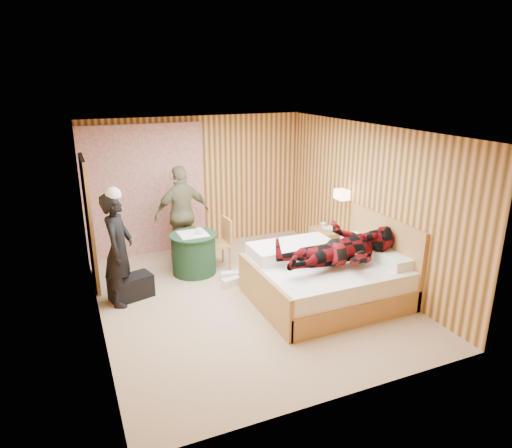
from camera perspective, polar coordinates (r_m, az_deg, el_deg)
name	(u,v)px	position (r m, az deg, el deg)	size (l,w,h in m)	color
floor	(246,297)	(7.02, -1.20, -9.05)	(4.20, 5.00, 0.01)	tan
ceiling	(245,130)	(6.29, -1.35, 11.68)	(4.20, 5.00, 0.01)	silver
wall_back	(197,183)	(8.83, -7.39, 5.17)	(4.20, 0.02, 2.50)	#F3A75D
wall_left	(92,238)	(6.12, -19.83, -1.61)	(0.02, 5.00, 2.50)	#F3A75D
wall_right	(367,203)	(7.55, 13.69, 2.59)	(0.02, 5.00, 2.50)	#F3A75D
curtain	(145,191)	(8.57, -13.69, 4.06)	(2.20, 0.08, 2.40)	beige
doorway	(89,223)	(7.52, -20.14, 0.13)	(0.06, 0.90, 2.05)	black
wall_lamp	(342,195)	(7.79, 10.71, 3.64)	(0.26, 0.24, 0.16)	gold
bed	(329,277)	(6.92, 9.13, -6.59)	(2.18, 1.71, 1.18)	tan
nightstand	(326,244)	(8.35, 8.74, -2.50)	(0.44, 0.59, 0.57)	tan
round_table	(194,253)	(7.76, -7.77, -3.62)	(0.79, 0.79, 0.70)	#1F442A
chair_far	(184,231)	(8.27, -8.95, -0.91)	(0.47, 0.47, 0.93)	tan
chair_near	(222,239)	(7.88, -4.32, -1.90)	(0.42, 0.42, 0.89)	tan
duffel_bag	(131,287)	(7.15, -15.34, -7.64)	(0.62, 0.33, 0.35)	black
sneaker_left	(230,276)	(7.54, -3.30, -6.50)	(0.30, 0.12, 0.13)	white
sneaker_right	(231,282)	(7.32, -3.14, -7.28)	(0.30, 0.12, 0.13)	white
woman_standing	(119,250)	(6.80, -16.81, -3.09)	(0.61, 0.40, 1.67)	black
man_at_table	(182,214)	(8.20, -9.18, 1.27)	(1.01, 0.42, 1.72)	#736F4C
man_on_bed	(342,239)	(6.50, 10.74, -1.85)	(1.77, 0.67, 0.86)	#67090E
book_lower	(328,230)	(8.21, 9.02, -0.74)	(0.17, 0.22, 0.02)	white
book_upper	(328,229)	(8.20, 9.02, -0.61)	(0.16, 0.22, 0.02)	white
cup_nightstand	(323,225)	(8.34, 8.38, -0.14)	(0.10, 0.10, 0.09)	white
cup_table	(200,231)	(7.60, -7.07, -0.87)	(0.12, 0.12, 0.10)	white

